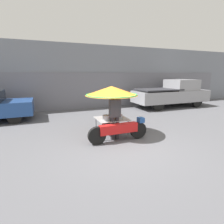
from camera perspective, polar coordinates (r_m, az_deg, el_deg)
ground_plane at (r=5.88m, az=3.12°, el=-10.84°), size 36.00×36.00×0.00m
shopfront_building at (r=12.77m, az=-11.65°, el=11.12°), size 28.00×2.06×4.21m
vendor_motorcycle_cart at (r=6.38m, az=0.13°, el=4.69°), size 2.18×1.93×1.88m
vendor_person at (r=6.14m, az=0.94°, el=-0.54°), size 0.38×0.22×1.68m
pickup_truck at (r=13.15m, az=19.17°, el=5.69°), size 5.46×1.89×1.92m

